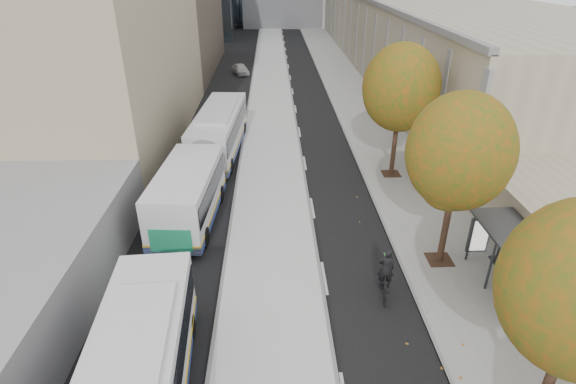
{
  "coord_description": "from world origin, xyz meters",
  "views": [
    {
      "loc": [
        -3.73,
        -3.08,
        12.01
      ],
      "look_at": [
        -3.08,
        15.13,
        2.5
      ],
      "focal_mm": 28.0,
      "sensor_mm": 36.0,
      "label": 1
    }
  ],
  "objects_px": {
    "bus_shelter": "(519,245)",
    "cyclist": "(384,279)",
    "distant_car": "(241,69)",
    "bus_far": "(208,153)"
  },
  "relations": [
    {
      "from": "bus_shelter",
      "to": "bus_far",
      "type": "xyz_separation_m",
      "value": [
        -13.32,
        11.19,
        -0.59
      ]
    },
    {
      "from": "bus_shelter",
      "to": "cyclist",
      "type": "distance_m",
      "value": 5.31
    },
    {
      "from": "bus_shelter",
      "to": "cyclist",
      "type": "height_order",
      "value": "bus_shelter"
    },
    {
      "from": "bus_far",
      "to": "cyclist",
      "type": "bearing_deg",
      "value": -50.35
    },
    {
      "from": "cyclist",
      "to": "distant_car",
      "type": "height_order",
      "value": "cyclist"
    },
    {
      "from": "bus_shelter",
      "to": "distant_car",
      "type": "xyz_separation_m",
      "value": [
        -12.99,
        38.83,
        -1.6
      ]
    },
    {
      "from": "bus_shelter",
      "to": "bus_far",
      "type": "bearing_deg",
      "value": 139.97
    },
    {
      "from": "distant_car",
      "to": "bus_far",
      "type": "bearing_deg",
      "value": -107.97
    },
    {
      "from": "bus_shelter",
      "to": "distant_car",
      "type": "bearing_deg",
      "value": 108.5
    },
    {
      "from": "cyclist",
      "to": "bus_shelter",
      "type": "bearing_deg",
      "value": 8.56
    }
  ]
}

